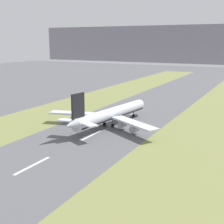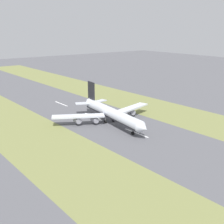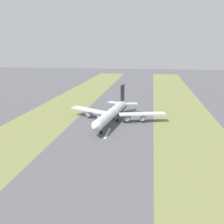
{
  "view_description": "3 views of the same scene",
  "coord_description": "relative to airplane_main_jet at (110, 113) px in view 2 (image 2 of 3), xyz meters",
  "views": [
    {
      "loc": [
        70.97,
        -137.7,
        42.35
      ],
      "look_at": [
        0.46,
        0.14,
        7.0
      ],
      "focal_mm": 50.0,
      "sensor_mm": 36.0,
      "label": 1
    },
    {
      "loc": [
        103.75,
        133.43,
        53.46
      ],
      "look_at": [
        0.46,
        0.14,
        7.0
      ],
      "focal_mm": 50.0,
      "sensor_mm": 36.0,
      "label": 2
    },
    {
      "loc": [
        -23.0,
        154.26,
        46.31
      ],
      "look_at": [
        0.46,
        0.14,
        7.0
      ],
      "focal_mm": 42.0,
      "sensor_mm": 36.0,
      "label": 3
    }
  ],
  "objects": [
    {
      "name": "grass_median_west",
      "position": [
        -45.2,
        1.75,
        -6.02
      ],
      "size": [
        40.0,
        600.0,
        0.01
      ],
      "primitive_type": "cube",
      "color": "olive",
      "rests_on": "ground"
    },
    {
      "name": "airplane_main_jet",
      "position": [
        0.0,
        0.0,
        0.0
      ],
      "size": [
        63.54,
        67.12,
        20.2
      ],
      "color": "silver",
      "rests_on": "ground"
    },
    {
      "name": "centreline_dash_near",
      "position": [
        -0.2,
        -58.11,
        -6.01
      ],
      "size": [
        1.2,
        18.0,
        0.01
      ],
      "primitive_type": "cube",
      "color": "silver",
      "rests_on": "ground"
    },
    {
      "name": "ground_plane",
      "position": [
        -0.2,
        1.75,
        -6.02
      ],
      "size": [
        800.0,
        800.0,
        0.0
      ],
      "primitive_type": "plane",
      "color": "#56565B"
    },
    {
      "name": "centreline_dash_mid",
      "position": [
        -0.2,
        -18.11,
        -6.01
      ],
      "size": [
        1.2,
        18.0,
        0.01
      ],
      "primitive_type": "cube",
      "color": "silver",
      "rests_on": "ground"
    },
    {
      "name": "centreline_dash_far",
      "position": [
        -0.2,
        21.89,
        -6.01
      ],
      "size": [
        1.2,
        18.0,
        0.01
      ],
      "primitive_type": "cube",
      "color": "silver",
      "rests_on": "ground"
    },
    {
      "name": "grass_median_east",
      "position": [
        44.8,
        1.75,
        -6.02
      ],
      "size": [
        40.0,
        600.0,
        0.01
      ],
      "primitive_type": "cube",
      "color": "olive",
      "rests_on": "ground"
    }
  ]
}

